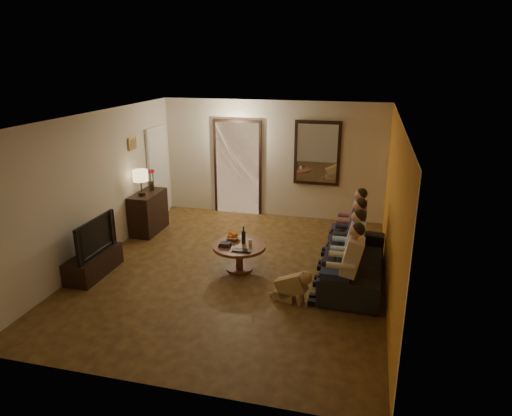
% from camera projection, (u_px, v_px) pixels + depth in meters
% --- Properties ---
extents(floor, '(5.00, 6.00, 0.01)m').
position_uv_depth(floor, '(235.00, 270.00, 7.82)').
color(floor, '#3D2710').
rests_on(floor, ground).
extents(ceiling, '(5.00, 6.00, 0.01)m').
position_uv_depth(ceiling, '(232.00, 117.00, 7.00)').
color(ceiling, white).
rests_on(ceiling, back_wall).
extents(back_wall, '(5.00, 0.02, 2.60)m').
position_uv_depth(back_wall, '(272.00, 159.00, 10.17)').
color(back_wall, beige).
rests_on(back_wall, floor).
extents(front_wall, '(5.00, 0.02, 2.60)m').
position_uv_depth(front_wall, '(149.00, 281.00, 4.65)').
color(front_wall, beige).
rests_on(front_wall, floor).
extents(left_wall, '(0.02, 6.00, 2.60)m').
position_uv_depth(left_wall, '(97.00, 188.00, 7.98)').
color(left_wall, beige).
rests_on(left_wall, floor).
extents(right_wall, '(0.02, 6.00, 2.60)m').
position_uv_depth(right_wall, '(393.00, 209.00, 6.83)').
color(right_wall, beige).
rests_on(right_wall, floor).
extents(orange_accent, '(0.01, 6.00, 2.60)m').
position_uv_depth(orange_accent, '(393.00, 209.00, 6.83)').
color(orange_accent, '#C57B21').
rests_on(orange_accent, right_wall).
extents(kitchen_doorway, '(1.00, 0.06, 2.10)m').
position_uv_depth(kitchen_doorway, '(238.00, 169.00, 10.41)').
color(kitchen_doorway, '#FFE0A5').
rests_on(kitchen_doorway, floor).
extents(door_trim, '(1.12, 0.04, 2.22)m').
position_uv_depth(door_trim, '(238.00, 169.00, 10.41)').
color(door_trim, black).
rests_on(door_trim, floor).
extents(fridge_glimpse, '(0.45, 0.03, 1.70)m').
position_uv_depth(fridge_glimpse, '(248.00, 176.00, 10.41)').
color(fridge_glimpse, silver).
rests_on(fridge_glimpse, floor).
extents(mirror_frame, '(1.00, 0.05, 1.40)m').
position_uv_depth(mirror_frame, '(317.00, 153.00, 9.84)').
color(mirror_frame, black).
rests_on(mirror_frame, back_wall).
extents(mirror_glass, '(0.86, 0.02, 1.26)m').
position_uv_depth(mirror_glass, '(317.00, 153.00, 9.81)').
color(mirror_glass, white).
rests_on(mirror_glass, back_wall).
extents(white_door, '(0.06, 0.85, 2.04)m').
position_uv_depth(white_door, '(158.00, 173.00, 10.18)').
color(white_door, white).
rests_on(white_door, floor).
extents(framed_art, '(0.03, 0.28, 0.24)m').
position_uv_depth(framed_art, '(132.00, 143.00, 9.00)').
color(framed_art, '#B28C33').
rests_on(framed_art, left_wall).
extents(art_canvas, '(0.01, 0.22, 0.18)m').
position_uv_depth(art_canvas, '(133.00, 144.00, 9.00)').
color(art_canvas, brown).
rests_on(art_canvas, left_wall).
extents(dresser, '(0.45, 0.94, 0.84)m').
position_uv_depth(dresser, '(149.00, 212.00, 9.43)').
color(dresser, black).
rests_on(dresser, floor).
extents(table_lamp, '(0.30, 0.30, 0.54)m').
position_uv_depth(table_lamp, '(141.00, 183.00, 9.01)').
color(table_lamp, beige).
rests_on(table_lamp, dresser).
extents(flower_vase, '(0.14, 0.14, 0.44)m').
position_uv_depth(flower_vase, '(151.00, 180.00, 9.43)').
color(flower_vase, red).
rests_on(flower_vase, dresser).
extents(tv_stand, '(0.45, 1.12, 0.37)m').
position_uv_depth(tv_stand, '(94.00, 264.00, 7.62)').
color(tv_stand, black).
rests_on(tv_stand, floor).
extents(tv, '(1.07, 0.14, 0.62)m').
position_uv_depth(tv, '(90.00, 236.00, 7.47)').
color(tv, black).
rests_on(tv, tv_stand).
extents(sofa, '(2.25, 0.96, 0.65)m').
position_uv_depth(sofa, '(355.00, 261.00, 7.40)').
color(sofa, black).
rests_on(sofa, floor).
extents(person_a, '(0.60, 0.40, 1.20)m').
position_uv_depth(person_a, '(347.00, 269.00, 6.51)').
color(person_a, tan).
rests_on(person_a, sofa).
extents(person_b, '(0.60, 0.40, 1.20)m').
position_uv_depth(person_b, '(349.00, 252.00, 7.06)').
color(person_b, tan).
rests_on(person_b, sofa).
extents(person_c, '(0.60, 0.40, 1.20)m').
position_uv_depth(person_c, '(351.00, 238.00, 7.62)').
color(person_c, tan).
rests_on(person_c, sofa).
extents(person_d, '(0.60, 0.40, 1.20)m').
position_uv_depth(person_d, '(353.00, 226.00, 8.17)').
color(person_d, tan).
rests_on(person_d, sofa).
extents(dog, '(0.60, 0.35, 0.56)m').
position_uv_depth(dog, '(291.00, 284.00, 6.74)').
color(dog, olive).
rests_on(dog, floor).
extents(coffee_table, '(1.00, 1.00, 0.45)m').
position_uv_depth(coffee_table, '(239.00, 257.00, 7.77)').
color(coffee_table, brown).
rests_on(coffee_table, floor).
extents(bowl, '(0.26, 0.26, 0.06)m').
position_uv_depth(bowl, '(233.00, 238.00, 7.94)').
color(bowl, white).
rests_on(bowl, coffee_table).
extents(oranges, '(0.20, 0.20, 0.08)m').
position_uv_depth(oranges, '(233.00, 234.00, 7.92)').
color(oranges, '#FF6215').
rests_on(oranges, bowl).
extents(wine_bottle, '(0.07, 0.07, 0.31)m').
position_uv_depth(wine_bottle, '(244.00, 235.00, 7.74)').
color(wine_bottle, black).
rests_on(wine_bottle, coffee_table).
extents(wine_glass, '(0.06, 0.06, 0.10)m').
position_uv_depth(wine_glass, '(250.00, 242.00, 7.69)').
color(wine_glass, silver).
rests_on(wine_glass, coffee_table).
extents(book_stack, '(0.20, 0.15, 0.07)m').
position_uv_depth(book_stack, '(225.00, 244.00, 7.65)').
color(book_stack, black).
rests_on(book_stack, coffee_table).
extents(laptop, '(0.33, 0.22, 0.03)m').
position_uv_depth(laptop, '(240.00, 252.00, 7.42)').
color(laptop, black).
rests_on(laptop, coffee_table).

